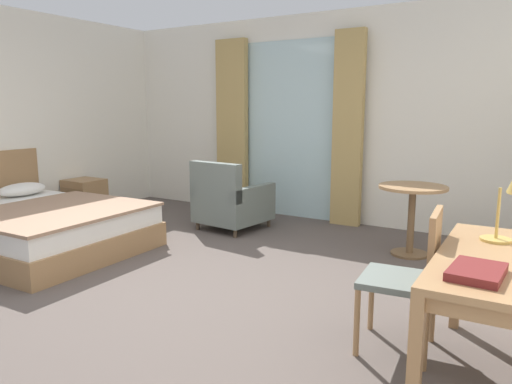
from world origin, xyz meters
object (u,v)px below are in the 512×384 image
(desk_chair, at_px, (412,272))
(round_cafe_table, at_px, (412,204))
(bed, at_px, (31,225))
(closed_book, at_px, (477,272))
(writing_desk, at_px, (502,273))
(armchair_by_window, at_px, (231,202))
(nightstand, at_px, (85,198))

(desk_chair, height_order, round_cafe_table, desk_chair)
(bed, bearing_deg, closed_book, -8.48)
(closed_book, bearing_deg, writing_desk, 80.71)
(bed, height_order, desk_chair, bed)
(armchair_by_window, bearing_deg, closed_book, -38.64)
(desk_chair, height_order, closed_book, desk_chair)
(nightstand, xyz_separation_m, closed_book, (5.18, -2.00, 0.49))
(writing_desk, bearing_deg, armchair_by_window, 146.66)
(writing_desk, xyz_separation_m, closed_book, (-0.08, -0.38, 0.11))
(bed, bearing_deg, desk_chair, -1.98)
(bed, distance_m, nightstand, 1.56)
(nightstand, distance_m, writing_desk, 5.52)
(writing_desk, xyz_separation_m, armchair_by_window, (-3.14, 2.06, -0.30))
(nightstand, distance_m, closed_book, 5.58)
(desk_chair, relative_size, round_cafe_table, 1.25)
(nightstand, distance_m, desk_chair, 5.01)
(bed, relative_size, writing_desk, 1.65)
(armchair_by_window, height_order, round_cafe_table, armchair_by_window)
(bed, xyz_separation_m, nightstand, (-0.79, 1.34, 0.00))
(desk_chair, bearing_deg, closed_book, -51.71)
(bed, xyz_separation_m, desk_chair, (3.98, -0.14, 0.25))
(desk_chair, distance_m, closed_book, 0.70)
(bed, height_order, round_cafe_table, bed)
(nightstand, bearing_deg, writing_desk, -17.08)
(nightstand, relative_size, armchair_by_window, 0.60)
(writing_desk, xyz_separation_m, desk_chair, (-0.49, 0.14, -0.13))
(nightstand, height_order, round_cafe_table, round_cafe_table)
(nightstand, height_order, armchair_by_window, armchair_by_window)
(desk_chair, bearing_deg, round_cafe_table, 103.83)
(writing_desk, distance_m, desk_chair, 0.53)
(desk_chair, xyz_separation_m, closed_book, (0.41, -0.52, 0.24))
(nightstand, bearing_deg, desk_chair, -17.21)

